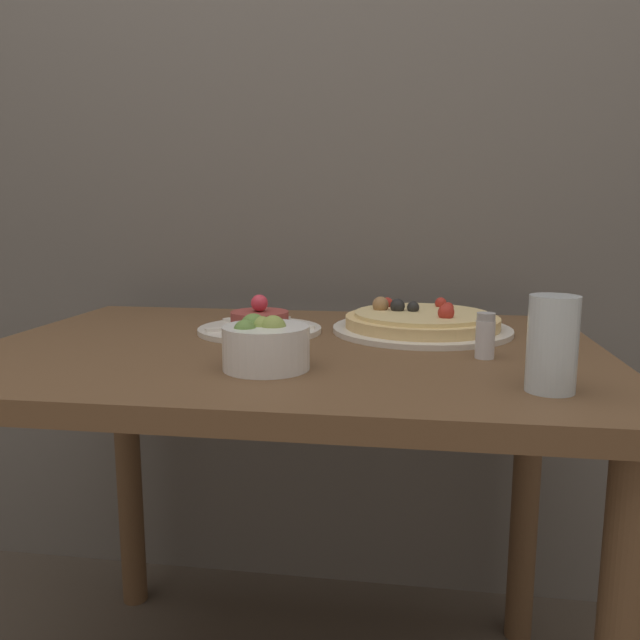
{
  "coord_description": "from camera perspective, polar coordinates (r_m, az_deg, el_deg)",
  "views": [
    {
      "loc": [
        0.21,
        -0.67,
        0.97
      ],
      "look_at": [
        0.05,
        0.4,
        0.79
      ],
      "focal_mm": 35.0,
      "sensor_mm": 36.0,
      "label": 1
    }
  ],
  "objects": [
    {
      "name": "small_bowl",
      "position": [
        0.91,
        -5.13,
        -2.22
      ],
      "size": [
        0.13,
        0.13,
        0.08
      ],
      "color": "white",
      "rests_on": "dining_table"
    },
    {
      "name": "pizza_plate",
      "position": [
        1.21,
        9.25,
        -0.23
      ],
      "size": [
        0.34,
        0.34,
        0.06
      ],
      "color": "silver",
      "rests_on": "dining_table"
    },
    {
      "name": "salt_shaker",
      "position": [
        1.01,
        14.87,
        -1.42
      ],
      "size": [
        0.03,
        0.03,
        0.07
      ],
      "color": "silver",
      "rests_on": "dining_table"
    },
    {
      "name": "back_wall",
      "position": [
        1.59,
        0.86,
        21.68
      ],
      "size": [
        8.0,
        0.05,
        2.6
      ],
      "color": "slate",
      "rests_on": "ground_plane"
    },
    {
      "name": "drinking_glass",
      "position": [
        0.84,
        20.48,
        -2.07
      ],
      "size": [
        0.06,
        0.06,
        0.12
      ],
      "color": "silver",
      "rests_on": "dining_table"
    },
    {
      "name": "dining_table",
      "position": [
        1.12,
        -2.69,
        -8.08
      ],
      "size": [
        1.06,
        0.75,
        0.75
      ],
      "color": "brown",
      "rests_on": "ground_plane"
    },
    {
      "name": "tartare_plate",
      "position": [
        1.19,
        -5.53,
        -0.45
      ],
      "size": [
        0.23,
        0.23,
        0.07
      ],
      "color": "silver",
      "rests_on": "dining_table"
    }
  ]
}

